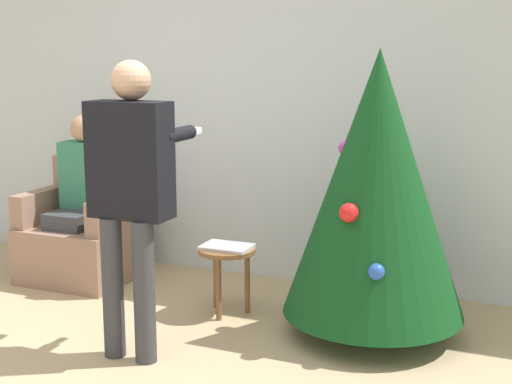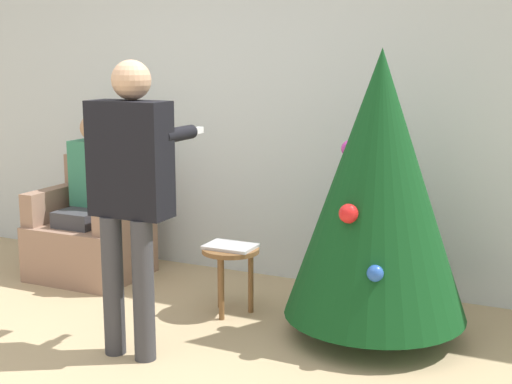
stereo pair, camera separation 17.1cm
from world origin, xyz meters
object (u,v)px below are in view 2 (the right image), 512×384
object	(u,v)px
person_standing	(131,182)
side_stool	(231,259)
armchair	(93,234)
person_seated	(90,190)
christmas_tree	(378,185)

from	to	relation	value
person_standing	side_stool	xyz separation A→B (m)	(0.21, 0.79, -0.63)
armchair	side_stool	size ratio (longest dim) A/B	2.02
person_seated	side_stool	size ratio (longest dim) A/B	2.78
armchair	side_stool	bearing A→B (deg)	-12.43
person_standing	christmas_tree	bearing A→B (deg)	34.94
armchair	person_standing	distance (m)	1.71
person_seated	person_standing	distance (m)	1.59
person_standing	side_stool	world-z (taller)	person_standing
armchair	person_seated	distance (m)	0.35
person_seated	side_stool	xyz separation A→B (m)	(1.34, -0.27, -0.31)
armchair	side_stool	distance (m)	1.37
armchair	side_stool	xyz separation A→B (m)	(1.34, -0.29, 0.05)
person_seated	armchair	bearing A→B (deg)	90.00
christmas_tree	armchair	xyz separation A→B (m)	(-2.30, 0.27, -0.61)
person_seated	christmas_tree	bearing A→B (deg)	-6.22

